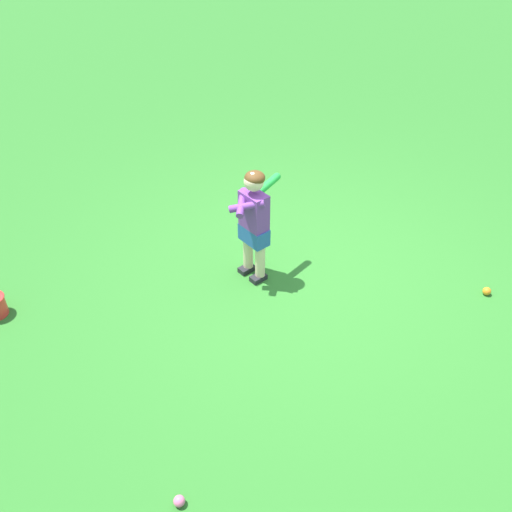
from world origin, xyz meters
name	(u,v)px	position (x,y,z in m)	size (l,w,h in m)	color
ground_plane	(304,276)	(0.00, 0.00, 0.00)	(40.00, 40.00, 0.00)	#2D7528
child_batter	(254,216)	(0.46, -0.05, 0.65)	(0.47, 0.51, 1.08)	#232328
play_ball_far_left	(487,291)	(-1.59, 0.35, 0.04)	(0.07, 0.07, 0.07)	orange
play_ball_midfield	(179,501)	(1.04, 2.14, 0.04)	(0.07, 0.07, 0.07)	pink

